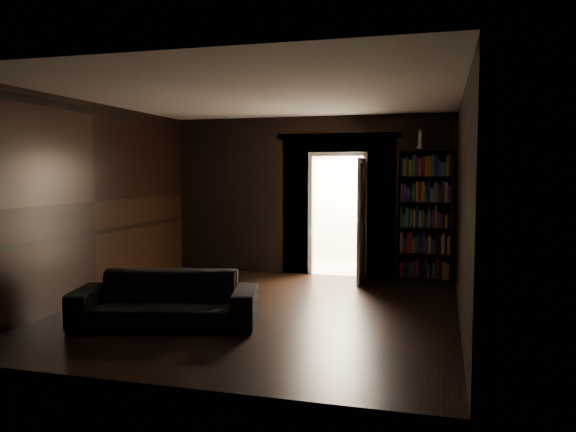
% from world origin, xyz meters
% --- Properties ---
extents(ground, '(5.50, 5.50, 0.00)m').
position_xyz_m(ground, '(0.00, 0.00, 0.00)').
color(ground, black).
rests_on(ground, ground).
extents(room_walls, '(5.02, 5.61, 2.84)m').
position_xyz_m(room_walls, '(-0.01, 1.07, 1.68)').
color(room_walls, black).
rests_on(room_walls, ground).
extents(kitchen_alcove, '(2.20, 1.80, 2.60)m').
position_xyz_m(kitchen_alcove, '(0.50, 3.87, 1.21)').
color(kitchen_alcove, beige).
rests_on(kitchen_alcove, ground).
extents(sofa, '(2.29, 1.41, 0.82)m').
position_xyz_m(sofa, '(-0.87, -1.01, 0.41)').
color(sofa, black).
rests_on(sofa, ground).
extents(bookshelf, '(0.94, 0.48, 2.20)m').
position_xyz_m(bookshelf, '(2.00, 2.55, 1.10)').
color(bookshelf, black).
rests_on(bookshelf, ground).
extents(refrigerator, '(0.88, 0.83, 1.65)m').
position_xyz_m(refrigerator, '(1.10, 4.03, 0.82)').
color(refrigerator, white).
rests_on(refrigerator, ground).
extents(door, '(0.07, 0.85, 2.05)m').
position_xyz_m(door, '(0.98, 2.31, 1.02)').
color(door, white).
rests_on(door, ground).
extents(figurine, '(0.11, 0.11, 0.32)m').
position_xyz_m(figurine, '(1.90, 2.58, 2.36)').
color(figurine, white).
rests_on(figurine, bookshelf).
extents(bottles, '(0.55, 0.28, 0.23)m').
position_xyz_m(bottles, '(1.09, 4.02, 1.77)').
color(bottles, black).
rests_on(bottles, refrigerator).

